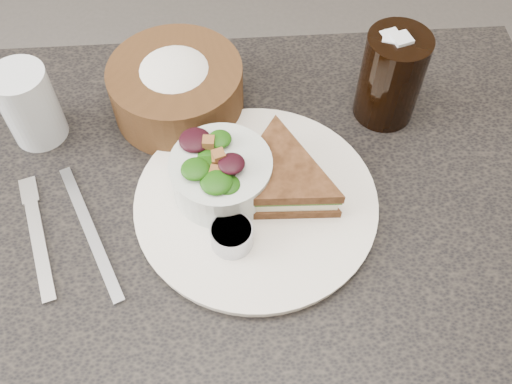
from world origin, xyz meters
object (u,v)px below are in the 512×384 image
Objects in this scene: salad_bowl at (221,170)px; dining_table at (219,333)px; dressing_ramekin at (232,236)px; bread_basket at (176,82)px; water_glass at (29,105)px; dinner_plate at (256,202)px; sandwich at (278,180)px; cola_glass at (392,74)px.

dining_table is at bearing -118.26° from salad_bowl.
bread_basket is (-0.07, 0.24, 0.02)m from dressing_ramekin.
salad_bowl is at bearing -69.66° from bread_basket.
dressing_ramekin is 0.46× the size of water_glass.
water_glass is (-0.19, -0.03, 0.00)m from bread_basket.
dressing_ramekin is (-0.03, -0.06, 0.02)m from dinner_plate.
sandwich is 0.10m from dressing_ramekin.
bread_basket reaches higher than salad_bowl.
water_glass is (-0.25, 0.12, 0.01)m from salad_bowl.
dinner_plate is 0.07m from dressing_ramekin.
sandwich reaches higher than dressing_ramekin.
sandwich reaches higher than dining_table.
dressing_ramekin is at bearing -41.78° from dining_table.
sandwich is 1.57× the size of water_glass.
sandwich is (0.03, 0.01, 0.03)m from dinner_plate.
dressing_ramekin is 0.31m from cola_glass.
water_glass reaches higher than dinner_plate.
dining_table is at bearing -37.27° from water_glass.
salad_bowl is 0.16m from bread_basket.
dinner_plate is 5.96× the size of dressing_ramekin.
cola_glass is at bearing -4.87° from bread_basket.
bread_basket is 1.66× the size of water_glass.
cola_glass is (0.26, 0.18, 0.45)m from dining_table.
dinner_plate is 2.73× the size of water_glass.
dinner_plate is 0.33m from water_glass.
bread_basket is at bearing 9.68° from water_glass.
water_glass is at bearing 154.05° from dinner_plate.
bread_basket reaches higher than dining_table.
cola_glass is at bearing 0.95° from water_glass.
salad_bowl is at bearing -25.75° from water_glass.
cola_glass is at bearing 42.85° from dressing_ramekin.
water_glass reaches higher than salad_bowl.
cola_glass reaches higher than dressing_ramekin.
sandwich is at bearing 22.33° from dinner_plate.
cola_glass is (0.23, 0.21, 0.04)m from dressing_ramekin.
dining_table is at bearing -155.42° from sandwich.
salad_bowl reaches higher than dining_table.
bread_basket is (-0.10, 0.18, 0.05)m from dinner_plate.
dinner_plate is (0.07, 0.03, 0.38)m from dining_table.
bread_basket is (-0.06, 0.15, 0.00)m from salad_bowl.
dinner_plate is 1.74× the size of sandwich.
dressing_ramekin is at bearing -74.34° from bread_basket.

